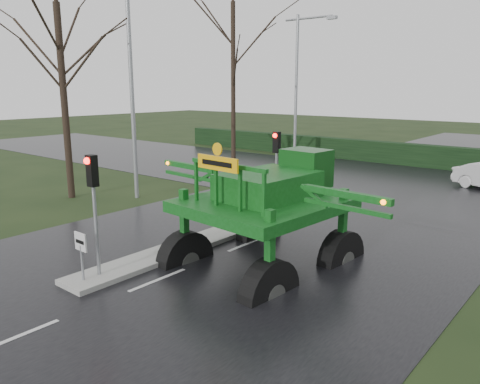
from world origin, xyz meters
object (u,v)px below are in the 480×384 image
Objects in this scene: traffic_signal_mid at (276,155)px; street_light_left_near at (135,71)px; keep_left_sign at (81,249)px; crop_sprayer at (189,189)px; traffic_signal_near at (93,190)px; street_light_left_far at (300,76)px.

traffic_signal_mid is 7.83m from street_light_left_near.
keep_left_sign is 9.12m from traffic_signal_mid.
crop_sprayer is at bearing 75.92° from keep_left_sign.
traffic_signal_near is 22.37m from street_light_left_far.
keep_left_sign is 0.38× the size of traffic_signal_near.
traffic_signal_near is at bearing -90.00° from traffic_signal_mid.
street_light_left_near reaches higher than traffic_signal_mid.
crop_sprayer reaches higher than traffic_signal_near.
keep_left_sign is 23.11m from street_light_left_far.
traffic_signal_near is 0.35× the size of street_light_left_near.
street_light_left_near is (-6.89, 7.50, 4.93)m from keep_left_sign.
traffic_signal_near and traffic_signal_mid have the same top height.
traffic_signal_near is at bearing -101.75° from crop_sprayer.
street_light_left_far is 20.15m from crop_sprayer.
keep_left_sign is 0.14× the size of street_light_left_far.
street_light_left_near is at bearing 132.59° from keep_left_sign.
traffic_signal_mid is 0.35× the size of street_light_left_near.
traffic_signal_mid is at bearing 90.00° from traffic_signal_near.
traffic_signal_near is at bearing 90.00° from keep_left_sign.
crop_sprayer is at bearing 73.55° from traffic_signal_near.
street_light_left_far is at bearing 108.17° from traffic_signal_near.
traffic_signal_mid is 0.35× the size of street_light_left_far.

